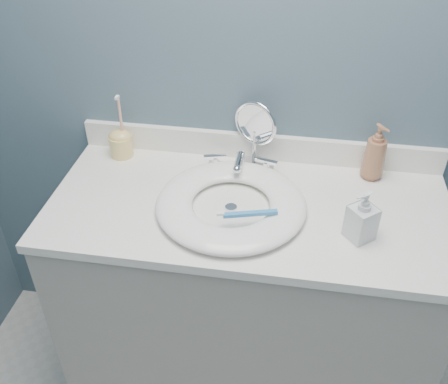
% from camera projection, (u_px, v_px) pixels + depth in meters
% --- Properties ---
extents(back_wall, '(2.20, 0.02, 2.40)m').
position_uv_depth(back_wall, '(262.00, 68.00, 1.54)').
color(back_wall, '#4A6270').
rests_on(back_wall, ground).
extents(vanity_cabinet, '(1.20, 0.55, 0.85)m').
position_uv_depth(vanity_cabinet, '(245.00, 304.00, 1.79)').
color(vanity_cabinet, '#A6A098').
rests_on(vanity_cabinet, ground).
extents(countertop, '(1.22, 0.57, 0.03)m').
position_uv_depth(countertop, '(249.00, 208.00, 1.52)').
color(countertop, white).
rests_on(countertop, vanity_cabinet).
extents(backsplash, '(1.22, 0.02, 0.09)m').
position_uv_depth(backsplash, '(258.00, 147.00, 1.69)').
color(backsplash, white).
rests_on(backsplash, countertop).
extents(basin, '(0.45, 0.45, 0.04)m').
position_uv_depth(basin, '(231.00, 204.00, 1.48)').
color(basin, white).
rests_on(basin, countertop).
extents(drain, '(0.04, 0.04, 0.01)m').
position_uv_depth(drain, '(231.00, 208.00, 1.49)').
color(drain, silver).
rests_on(drain, countertop).
extents(faucet, '(0.25, 0.13, 0.07)m').
position_uv_depth(faucet, '(240.00, 165.00, 1.63)').
color(faucet, silver).
rests_on(faucet, countertop).
extents(makeup_mirror, '(0.15, 0.09, 0.23)m').
position_uv_depth(makeup_mirror, '(255.00, 130.00, 1.62)').
color(makeup_mirror, silver).
rests_on(makeup_mirror, countertop).
extents(soap_bottle_amber, '(0.10, 0.10, 0.19)m').
position_uv_depth(soap_bottle_amber, '(375.00, 152.00, 1.57)').
color(soap_bottle_amber, '#966044').
rests_on(soap_bottle_amber, countertop).
extents(soap_bottle_clear, '(0.10, 0.10, 0.15)m').
position_uv_depth(soap_bottle_clear, '(363.00, 216.00, 1.35)').
color(soap_bottle_clear, silver).
rests_on(soap_bottle_clear, countertop).
extents(toothbrush_holder, '(0.08, 0.08, 0.23)m').
position_uv_depth(toothbrush_holder, '(121.00, 142.00, 1.70)').
color(toothbrush_holder, '#E9CC74').
rests_on(toothbrush_holder, countertop).
extents(toothbrush_lying, '(0.17, 0.06, 0.02)m').
position_uv_depth(toothbrush_lying, '(248.00, 214.00, 1.41)').
color(toothbrush_lying, '#357EBE').
rests_on(toothbrush_lying, basin).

